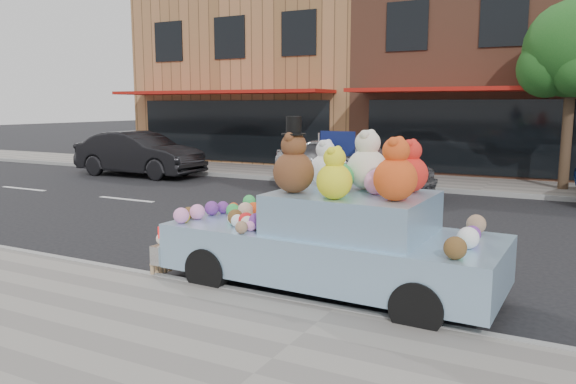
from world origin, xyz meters
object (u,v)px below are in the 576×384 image
Objects in this scene: street_tree at (574,58)px; car_silver at (352,165)px; car_dark at (139,154)px; art_car at (333,233)px.

street_tree is 1.12× the size of car_silver.
car_dark is 1.02× the size of art_car.
art_car reaches higher than car_dark.
street_tree is at bearing -79.15° from car_dark.
car_silver is (-5.23, -2.87, -2.90)m from street_tree.
car_dark is at bearing 103.58° from car_silver.
street_tree is 1.13× the size of car_dark.
car_dark is (-13.12, -2.64, -2.93)m from street_tree.
street_tree is 11.43m from art_car.
car_silver is 1.01× the size of car_dark.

